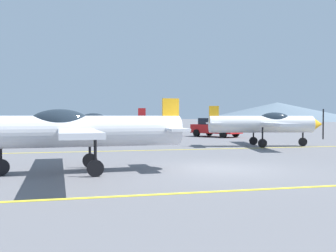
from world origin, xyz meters
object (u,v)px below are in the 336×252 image
airplane_near (78,130)px  airplane_far (101,122)px  airplane_mid (265,124)px  car_sedan (216,127)px

airplane_near → airplane_far: size_ratio=1.00×
airplane_mid → car_sedan: size_ratio=1.74×
airplane_far → car_sedan: airplane_far is taller
airplane_near → airplane_far: (1.57, 16.23, 0.00)m
airplane_near → airplane_far: same height
car_sedan → airplane_near: bearing=-122.1°
airplane_near → car_sedan: (11.46, 18.29, -0.51)m
airplane_mid → airplane_near: bearing=-143.1°
airplane_far → car_sedan: (9.89, 2.05, -0.51)m
airplane_far → car_sedan: size_ratio=1.75×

